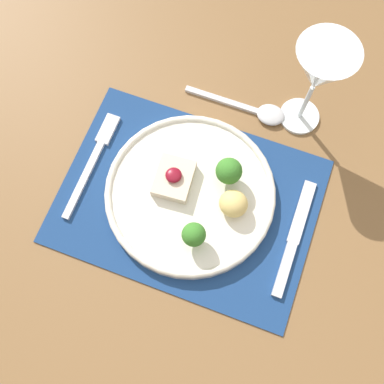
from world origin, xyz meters
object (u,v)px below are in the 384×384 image
(fork, at_px, (95,157))
(spoon, at_px, (258,111))
(wine_glass_near, at_px, (320,73))
(knife, at_px, (292,245))
(dinner_plate, at_px, (194,194))

(fork, relative_size, spoon, 1.09)
(fork, distance_m, wine_glass_near, 0.39)
(fork, xyz_separation_m, spoon, (0.24, 0.18, -0.00))
(knife, bearing_deg, fork, 173.93)
(dinner_plate, relative_size, wine_glass_near, 1.48)
(wine_glass_near, bearing_deg, knife, -77.10)
(fork, bearing_deg, knife, -6.24)
(dinner_plate, xyz_separation_m, spoon, (0.05, 0.19, -0.01))
(dinner_plate, relative_size, spoon, 1.52)
(wine_glass_near, bearing_deg, dinner_plate, -121.01)
(fork, bearing_deg, dinner_plate, -3.43)
(dinner_plate, xyz_separation_m, fork, (-0.18, 0.01, -0.01))
(spoon, distance_m, wine_glass_near, 0.15)
(fork, bearing_deg, wine_glass_near, 31.49)
(fork, distance_m, spoon, 0.30)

